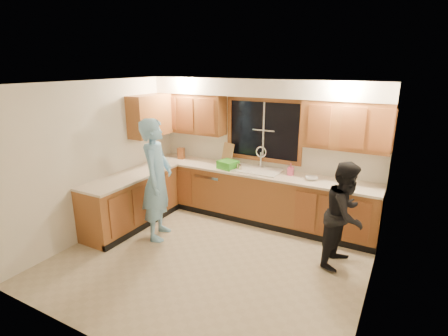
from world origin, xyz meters
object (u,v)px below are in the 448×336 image
at_px(dishwasher, 215,190).
at_px(bowl, 312,178).
at_px(sink, 256,174).
at_px(soap_bottle, 291,169).
at_px(knife_block, 181,153).
at_px(dish_crate, 228,165).
at_px(stove, 107,212).
at_px(woman, 345,215).
at_px(man, 157,180).

relative_size(dishwasher, bowl, 4.02).
height_order(sink, soap_bottle, sink).
bearing_deg(knife_block, dishwasher, -10.94).
height_order(knife_block, dish_crate, knife_block).
relative_size(stove, dish_crate, 2.90).
bearing_deg(bowl, dish_crate, -176.62).
height_order(woman, knife_block, woman).
bearing_deg(woman, knife_block, 86.23).
relative_size(sink, knife_block, 3.89).
relative_size(dish_crate, bowl, 1.52).
bearing_deg(sink, soap_bottle, 4.50).
height_order(knife_block, soap_bottle, knife_block).
bearing_deg(dish_crate, knife_block, 172.71).
xyz_separation_m(dishwasher, dish_crate, (0.34, -0.10, 0.58)).
distance_m(man, bowl, 2.50).
bearing_deg(dish_crate, soap_bottle, 8.45).
distance_m(dishwasher, knife_block, 1.00).
bearing_deg(man, dish_crate, -47.55).
bearing_deg(woman, dish_crate, 82.99).
relative_size(man, knife_block, 8.82).
height_order(woman, soap_bottle, woman).
bearing_deg(sink, woman, -25.14).
distance_m(sink, stove, 2.60).
relative_size(dish_crate, soap_bottle, 1.51).
bearing_deg(knife_block, dish_crate, -15.21).
distance_m(woman, soap_bottle, 1.38).
relative_size(stove, woman, 0.60).
xyz_separation_m(stove, bowl, (2.79, 1.80, 0.50)).
bearing_deg(bowl, stove, -147.27).
distance_m(knife_block, soap_bottle, 2.25).
height_order(stove, woman, woman).
relative_size(knife_block, dish_crate, 0.71).
height_order(stove, dish_crate, dish_crate).
bearing_deg(dishwasher, stove, -117.69).
height_order(dishwasher, soap_bottle, soap_bottle).
relative_size(stove, man, 0.46).
bearing_deg(knife_block, stove, -102.92).
xyz_separation_m(dish_crate, bowl, (1.50, 0.09, -0.05)).
xyz_separation_m(woman, bowl, (-0.68, 0.76, 0.20)).
xyz_separation_m(stove, man, (0.69, 0.46, 0.53)).
bearing_deg(soap_bottle, sink, -175.50).
distance_m(sink, dish_crate, 0.54).
bearing_deg(sink, bowl, -1.70).
xyz_separation_m(woman, dish_crate, (-2.18, 0.67, 0.24)).
xyz_separation_m(sink, dishwasher, (-0.85, -0.01, -0.45)).
xyz_separation_m(dishwasher, stove, (-0.95, -1.81, 0.04)).
height_order(sink, bowl, sink).
bearing_deg(stove, woman, 16.63).
bearing_deg(dishwasher, man, -100.98).
distance_m(stove, soap_bottle, 3.11).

